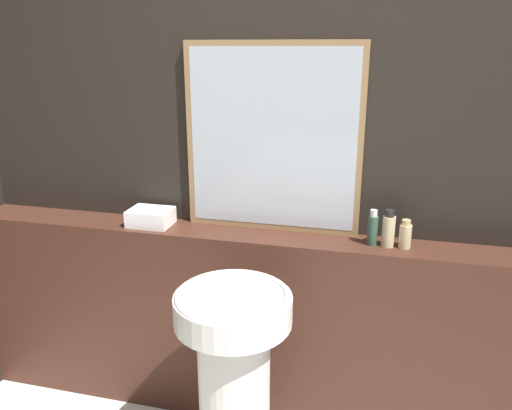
{
  "coord_description": "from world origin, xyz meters",
  "views": [
    {
      "loc": [
        0.46,
        -0.46,
        1.72
      ],
      "look_at": [
        -0.01,
        1.43,
        1.1
      ],
      "focal_mm": 35.0,
      "sensor_mm": 36.0,
      "label": 1
    }
  ],
  "objects_px": {
    "towel_stack": "(151,217)",
    "shampoo_bottle": "(373,229)",
    "pedestal_sink": "(234,379)",
    "lotion_bottle": "(405,235)",
    "conditioner_bottle": "(388,230)",
    "mirror": "(272,139)"
  },
  "relations": [
    {
      "from": "towel_stack",
      "to": "shampoo_bottle",
      "type": "bearing_deg",
      "value": 0.0
    },
    {
      "from": "pedestal_sink",
      "to": "lotion_bottle",
      "type": "height_order",
      "value": "lotion_bottle"
    },
    {
      "from": "pedestal_sink",
      "to": "towel_stack",
      "type": "xyz_separation_m",
      "value": [
        -0.53,
        0.45,
        0.46
      ]
    },
    {
      "from": "pedestal_sink",
      "to": "towel_stack",
      "type": "relative_size",
      "value": 4.55
    },
    {
      "from": "lotion_bottle",
      "to": "conditioner_bottle",
      "type": "bearing_deg",
      "value": -180.0
    },
    {
      "from": "mirror",
      "to": "towel_stack",
      "type": "bearing_deg",
      "value": -170.89
    },
    {
      "from": "shampoo_bottle",
      "to": "conditioner_bottle",
      "type": "relative_size",
      "value": 0.97
    },
    {
      "from": "shampoo_bottle",
      "to": "conditioner_bottle",
      "type": "height_order",
      "value": "conditioner_bottle"
    },
    {
      "from": "towel_stack",
      "to": "lotion_bottle",
      "type": "bearing_deg",
      "value": 0.0
    },
    {
      "from": "towel_stack",
      "to": "conditioner_bottle",
      "type": "bearing_deg",
      "value": -0.0
    },
    {
      "from": "pedestal_sink",
      "to": "mirror",
      "type": "height_order",
      "value": "mirror"
    },
    {
      "from": "towel_stack",
      "to": "shampoo_bottle",
      "type": "relative_size",
      "value": 1.27
    },
    {
      "from": "shampoo_bottle",
      "to": "lotion_bottle",
      "type": "bearing_deg",
      "value": 0.0
    },
    {
      "from": "towel_stack",
      "to": "conditioner_bottle",
      "type": "relative_size",
      "value": 1.23
    },
    {
      "from": "pedestal_sink",
      "to": "shampoo_bottle",
      "type": "bearing_deg",
      "value": 43.87
    },
    {
      "from": "mirror",
      "to": "conditioner_bottle",
      "type": "relative_size",
      "value": 5.19
    },
    {
      "from": "mirror",
      "to": "shampoo_bottle",
      "type": "relative_size",
      "value": 5.35
    },
    {
      "from": "shampoo_bottle",
      "to": "lotion_bottle",
      "type": "height_order",
      "value": "shampoo_bottle"
    },
    {
      "from": "conditioner_bottle",
      "to": "mirror",
      "type": "bearing_deg",
      "value": 170.17
    },
    {
      "from": "pedestal_sink",
      "to": "mirror",
      "type": "distance_m",
      "value": 0.99
    },
    {
      "from": "mirror",
      "to": "towel_stack",
      "type": "distance_m",
      "value": 0.67
    },
    {
      "from": "lotion_bottle",
      "to": "mirror",
      "type": "bearing_deg",
      "value": 171.3
    }
  ]
}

